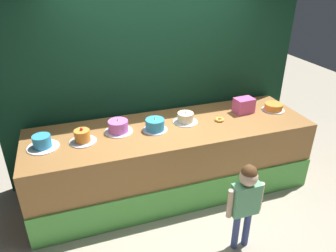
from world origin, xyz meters
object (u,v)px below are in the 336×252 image
object	(u,v)px
child_figure	(246,196)
cake_center_right	(155,125)
cake_center_left	(118,127)
pink_box	(244,105)
cake_far_left	(42,142)
cake_far_right	(273,107)
donut	(219,120)
cake_left	(82,137)
cake_right	(185,118)

from	to	relation	value
child_figure	cake_center_right	bearing A→B (deg)	116.48
cake_center_left	cake_center_right	xyz separation A→B (m)	(0.42, -0.10, 0.00)
pink_box	cake_far_left	bearing A→B (deg)	-177.49
cake_center_left	cake_far_right	xyz separation A→B (m)	(2.10, -0.05, -0.02)
cake_far_left	cake_center_right	xyz separation A→B (m)	(1.26, -0.00, 0.01)
cake_center_left	cake_far_left	bearing A→B (deg)	-173.76
pink_box	donut	world-z (taller)	pink_box
donut	cake_left	bearing A→B (deg)	179.62
pink_box	child_figure	bearing A→B (deg)	-118.49
cake_left	cake_right	world-z (taller)	cake_left
cake_far_left	cake_center_right	distance (m)	1.26
cake_far_right	cake_left	bearing A→B (deg)	-178.82
pink_box	cake_left	size ratio (longest dim) A/B	0.82
donut	cake_center_left	world-z (taller)	cake_center_left
cake_far_left	donut	bearing A→B (deg)	-0.65
cake_far_left	cake_left	size ratio (longest dim) A/B	1.13
donut	cake_center_left	bearing A→B (deg)	174.76
cake_left	cake_center_left	bearing A→B (deg)	13.95
cake_right	cake_far_right	xyz separation A→B (m)	(1.26, -0.04, -0.01)
pink_box	cake_far_left	xyz separation A→B (m)	(-2.52, -0.11, -0.04)
cake_far_left	cake_center_left	bearing A→B (deg)	6.24
child_figure	cake_center_left	bearing A→B (deg)	128.55
cake_left	cake_center_left	xyz separation A→B (m)	(0.42, 0.10, 0.00)
pink_box	donut	size ratio (longest dim) A/B	2.14
cake_right	child_figure	bearing A→B (deg)	-82.92
cake_center_right	cake_right	bearing A→B (deg)	11.16
child_figure	pink_box	xyz separation A→B (m)	(0.69, 1.27, 0.35)
cake_far_right	child_figure	bearing A→B (deg)	-132.82
child_figure	cake_right	bearing A→B (deg)	97.08
child_figure	cake_right	distance (m)	1.28
donut	cake_far_right	world-z (taller)	cake_far_right
donut	cake_far_left	bearing A→B (deg)	179.35
cake_far_left	cake_left	xyz separation A→B (m)	(0.42, -0.01, 0.00)
child_figure	pink_box	bearing A→B (deg)	61.51
pink_box	cake_right	distance (m)	0.84
pink_box	cake_center_right	xyz separation A→B (m)	(-1.26, -0.11, -0.03)
donut	cake_left	distance (m)	1.68
donut	cake_right	xyz separation A→B (m)	(-0.42, 0.10, 0.04)
donut	cake_center_left	xyz separation A→B (m)	(-1.26, 0.12, 0.05)
cake_far_left	cake_left	distance (m)	0.42
cake_far_left	cake_right	xyz separation A→B (m)	(1.68, 0.08, -0.01)
pink_box	cake_center_left	world-z (taller)	pink_box
cake_center_right	cake_right	size ratio (longest dim) A/B	0.95
cake_far_right	cake_far_left	bearing A→B (deg)	-179.23
child_figure	cake_far_left	distance (m)	2.19
cake_left	cake_center_right	bearing A→B (deg)	0.60
child_figure	cake_center_left	xyz separation A→B (m)	(-0.99, 1.25, 0.32)
cake_left	cake_center_left	world-z (taller)	cake_center_left
cake_center_right	child_figure	bearing A→B (deg)	-63.52
cake_far_left	cake_center_left	world-z (taller)	cake_center_left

